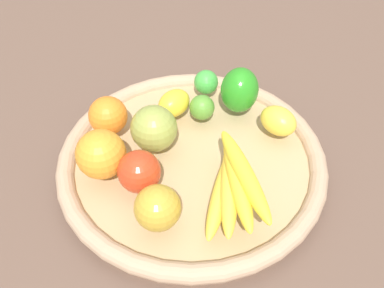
{
  "coord_description": "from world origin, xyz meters",
  "views": [
    {
      "loc": [
        0.46,
        -0.19,
        0.58
      ],
      "look_at": [
        0.0,
        0.0,
        0.06
      ],
      "focal_mm": 39.88,
      "sensor_mm": 36.0,
      "label": 1
    }
  ],
  "objects_px": {
    "apple_0": "(139,172)",
    "apple_1": "(158,208)",
    "banana_bunch": "(233,182)",
    "bell_pepper": "(240,90)",
    "lime_1": "(202,107)",
    "lime_0": "(206,82)",
    "lemon_1": "(278,121)",
    "apple_2": "(154,128)",
    "orange_1": "(101,154)",
    "orange_0": "(108,116)",
    "lemon_0": "(174,103)"
  },
  "relations": [
    {
      "from": "banana_bunch",
      "to": "lemon_1",
      "type": "height_order",
      "value": "banana_bunch"
    },
    {
      "from": "apple_0",
      "to": "orange_1",
      "type": "bearing_deg",
      "value": -138.47
    },
    {
      "from": "banana_bunch",
      "to": "lime_1",
      "type": "xyz_separation_m",
      "value": [
        -0.19,
        0.03,
        -0.01
      ]
    },
    {
      "from": "orange_0",
      "to": "lemon_1",
      "type": "height_order",
      "value": "orange_0"
    },
    {
      "from": "apple_1",
      "to": "orange_1",
      "type": "xyz_separation_m",
      "value": [
        -0.13,
        -0.05,
        0.01
      ]
    },
    {
      "from": "banana_bunch",
      "to": "bell_pepper",
      "type": "distance_m",
      "value": 0.21
    },
    {
      "from": "apple_0",
      "to": "lime_0",
      "type": "relative_size",
      "value": 1.44
    },
    {
      "from": "orange_0",
      "to": "apple_1",
      "type": "xyz_separation_m",
      "value": [
        0.22,
        0.02,
        0.0
      ]
    },
    {
      "from": "bell_pepper",
      "to": "orange_0",
      "type": "height_order",
      "value": "bell_pepper"
    },
    {
      "from": "lime_1",
      "to": "apple_1",
      "type": "distance_m",
      "value": 0.24
    },
    {
      "from": "apple_0",
      "to": "apple_1",
      "type": "bearing_deg",
      "value": 2.75
    },
    {
      "from": "lemon_0",
      "to": "orange_0",
      "type": "bearing_deg",
      "value": -90.95
    },
    {
      "from": "orange_0",
      "to": "orange_1",
      "type": "height_order",
      "value": "orange_1"
    },
    {
      "from": "banana_bunch",
      "to": "lime_0",
      "type": "height_order",
      "value": "banana_bunch"
    },
    {
      "from": "banana_bunch",
      "to": "lime_0",
      "type": "relative_size",
      "value": 4.03
    },
    {
      "from": "lime_1",
      "to": "orange_0",
      "type": "relative_size",
      "value": 0.68
    },
    {
      "from": "apple_2",
      "to": "orange_1",
      "type": "bearing_deg",
      "value": -75.79
    },
    {
      "from": "bell_pepper",
      "to": "apple_1",
      "type": "height_order",
      "value": "bell_pepper"
    },
    {
      "from": "orange_0",
      "to": "apple_2",
      "type": "bearing_deg",
      "value": 43.02
    },
    {
      "from": "bell_pepper",
      "to": "lime_1",
      "type": "bearing_deg",
      "value": 123.66
    },
    {
      "from": "apple_0",
      "to": "lemon_0",
      "type": "relative_size",
      "value": 1.03
    },
    {
      "from": "banana_bunch",
      "to": "bell_pepper",
      "type": "xyz_separation_m",
      "value": [
        -0.18,
        0.1,
        0.01
      ]
    },
    {
      "from": "bell_pepper",
      "to": "orange_1",
      "type": "bearing_deg",
      "value": 138.08
    },
    {
      "from": "banana_bunch",
      "to": "lime_1",
      "type": "height_order",
      "value": "banana_bunch"
    },
    {
      "from": "lime_0",
      "to": "lemon_1",
      "type": "bearing_deg",
      "value": 25.59
    },
    {
      "from": "apple_2",
      "to": "lemon_1",
      "type": "distance_m",
      "value": 0.22
    },
    {
      "from": "lime_0",
      "to": "apple_2",
      "type": "bearing_deg",
      "value": -54.28
    },
    {
      "from": "apple_1",
      "to": "orange_1",
      "type": "height_order",
      "value": "orange_1"
    },
    {
      "from": "apple_2",
      "to": "lime_1",
      "type": "bearing_deg",
      "value": 109.1
    },
    {
      "from": "lemon_1",
      "to": "lime_0",
      "type": "distance_m",
      "value": 0.17
    },
    {
      "from": "bell_pepper",
      "to": "orange_1",
      "type": "relative_size",
      "value": 1.07
    },
    {
      "from": "lemon_1",
      "to": "orange_1",
      "type": "relative_size",
      "value": 0.85
    },
    {
      "from": "banana_bunch",
      "to": "orange_0",
      "type": "height_order",
      "value": "orange_0"
    },
    {
      "from": "apple_2",
      "to": "bell_pepper",
      "type": "bearing_deg",
      "value": 100.4
    },
    {
      "from": "banana_bunch",
      "to": "bell_pepper",
      "type": "bearing_deg",
      "value": 150.77
    },
    {
      "from": "banana_bunch",
      "to": "apple_0",
      "type": "height_order",
      "value": "apple_0"
    },
    {
      "from": "lime_1",
      "to": "lemon_1",
      "type": "distance_m",
      "value": 0.14
    },
    {
      "from": "apple_0",
      "to": "lemon_0",
      "type": "bearing_deg",
      "value": 142.05
    },
    {
      "from": "lime_1",
      "to": "bell_pepper",
      "type": "bearing_deg",
      "value": 87.34
    },
    {
      "from": "lime_1",
      "to": "lime_0",
      "type": "bearing_deg",
      "value": 150.54
    },
    {
      "from": "lime_1",
      "to": "apple_1",
      "type": "height_order",
      "value": "apple_1"
    },
    {
      "from": "apple_0",
      "to": "apple_1",
      "type": "distance_m",
      "value": 0.08
    },
    {
      "from": "bell_pepper",
      "to": "lemon_1",
      "type": "distance_m",
      "value": 0.09
    },
    {
      "from": "apple_0",
      "to": "orange_1",
      "type": "distance_m",
      "value": 0.07
    },
    {
      "from": "banana_bunch",
      "to": "lime_1",
      "type": "distance_m",
      "value": 0.19
    },
    {
      "from": "lemon_1",
      "to": "orange_0",
      "type": "bearing_deg",
      "value": -113.09
    },
    {
      "from": "apple_0",
      "to": "apple_1",
      "type": "relative_size",
      "value": 0.99
    },
    {
      "from": "lime_1",
      "to": "lemon_1",
      "type": "relative_size",
      "value": 0.68
    },
    {
      "from": "lime_1",
      "to": "lemon_1",
      "type": "bearing_deg",
      "value": 51.67
    },
    {
      "from": "orange_0",
      "to": "lemon_0",
      "type": "bearing_deg",
      "value": 89.05
    }
  ]
}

